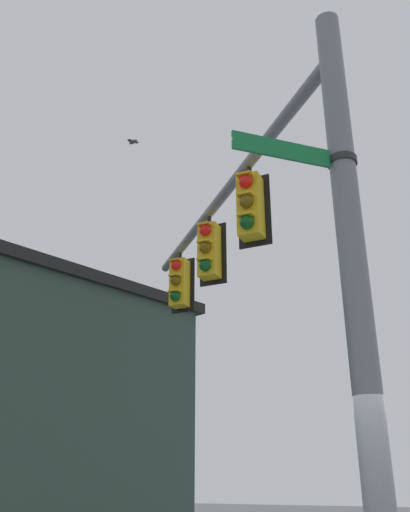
# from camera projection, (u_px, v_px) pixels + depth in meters

# --- Properties ---
(signal_pole) EXTENTS (0.29, 0.29, 7.14)m
(signal_pole) POSITION_uv_depth(u_px,v_px,m) (356.00, 288.00, 5.60)
(signal_pole) COLOR slate
(signal_pole) RESTS_ON ground
(mast_arm) EXTENTS (5.43, 5.50, 0.18)m
(mast_arm) POSITION_uv_depth(u_px,v_px,m) (221.00, 198.00, 10.01)
(mast_arm) COLOR slate
(traffic_light_nearest_pole) EXTENTS (0.54, 0.49, 1.31)m
(traffic_light_nearest_pole) POSITION_uv_depth(u_px,v_px,m) (250.00, 206.00, 8.58)
(traffic_light_nearest_pole) COLOR black
(traffic_light_mid_inner) EXTENTS (0.54, 0.49, 1.31)m
(traffic_light_mid_inner) POSITION_uv_depth(u_px,v_px,m) (209.00, 250.00, 10.25)
(traffic_light_mid_inner) COLOR black
(traffic_light_mid_outer) EXTENTS (0.54, 0.49, 1.31)m
(traffic_light_mid_outer) POSITION_uv_depth(u_px,v_px,m) (179.00, 283.00, 11.91)
(traffic_light_mid_outer) COLOR black
(street_name_sign) EXTENTS (1.12, 1.11, 0.22)m
(street_name_sign) POSITION_uv_depth(u_px,v_px,m) (314.00, 156.00, 6.06)
(street_name_sign) COLOR #147238
(bird_flying) EXTENTS (0.30, 0.36, 0.12)m
(bird_flying) POSITION_uv_depth(u_px,v_px,m) (133.00, 142.00, 14.47)
(bird_flying) COLOR #4C4742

